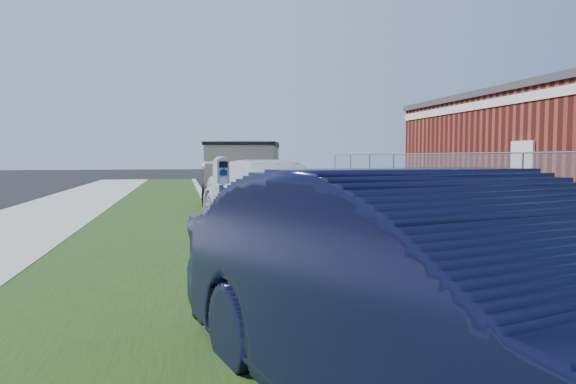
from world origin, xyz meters
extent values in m
plane|color=black|center=(0.00, 0.00, 0.00)|extent=(120.00, 120.00, 0.00)
cube|color=gray|center=(-2.60, 2.00, 0.07)|extent=(0.25, 50.00, 0.15)
cube|color=#15340E|center=(-4.20, 2.00, 0.07)|extent=(3.00, 50.00, 0.13)
plane|color=slate|center=(6.00, 7.00, 0.90)|extent=(0.00, 30.00, 30.00)
cylinder|color=gray|center=(6.00, 7.00, 1.80)|extent=(0.04, 30.00, 0.04)
cylinder|color=gray|center=(6.00, 4.00, 0.90)|extent=(0.06, 0.06, 1.80)
cylinder|color=gray|center=(6.00, 7.00, 0.90)|extent=(0.06, 0.06, 1.80)
cylinder|color=gray|center=(6.00, 10.00, 0.90)|extent=(0.06, 0.06, 1.80)
cylinder|color=gray|center=(6.00, 13.00, 0.90)|extent=(0.06, 0.06, 1.80)
cylinder|color=gray|center=(6.00, 16.00, 0.90)|extent=(0.06, 0.06, 1.80)
cylinder|color=gray|center=(6.00, 19.00, 0.90)|extent=(0.06, 0.06, 1.80)
cylinder|color=gray|center=(6.00, 22.00, 0.90)|extent=(0.06, 0.06, 1.80)
cube|color=silver|center=(7.48, 8.00, 3.60)|extent=(0.06, 14.00, 0.30)
cube|color=silver|center=(7.45, 6.00, 1.10)|extent=(0.08, 1.10, 2.20)
cylinder|color=#3F4247|center=(-2.87, -1.22, 0.71)|extent=(0.10, 0.10, 1.13)
cube|color=gray|center=(-2.87, -1.22, 1.47)|extent=(0.24, 0.21, 0.34)
ellipsoid|color=gray|center=(-2.87, -1.22, 1.64)|extent=(0.25, 0.22, 0.13)
cube|color=black|center=(-2.84, -1.28, 1.58)|extent=(0.13, 0.07, 0.09)
cube|color=#0C1A8E|center=(-2.84, -1.28, 1.46)|extent=(0.12, 0.06, 0.08)
cylinder|color=silver|center=(-2.84, -1.28, 1.33)|extent=(0.12, 0.06, 0.12)
cube|color=#3F4247|center=(-2.84, -1.28, 1.49)|extent=(0.04, 0.02, 0.06)
imported|color=white|center=(-1.36, 2.94, 0.81)|extent=(3.41, 5.95, 1.62)
imported|color=black|center=(-1.94, -6.19, 0.81)|extent=(2.97, 5.20, 1.62)
cube|color=black|center=(-1.18, 9.03, 0.64)|extent=(3.12, 5.91, 0.31)
cube|color=#90785D|center=(-0.74, 11.00, 1.36)|extent=(2.36, 2.00, 1.76)
cube|color=black|center=(-0.74, 11.00, 1.71)|extent=(2.39, 2.02, 0.53)
cube|color=#90785D|center=(-1.34, 8.34, 1.36)|extent=(2.87, 4.06, 1.41)
cube|color=black|center=(-1.34, 8.34, 2.09)|extent=(2.98, 4.17, 0.11)
cube|color=black|center=(-0.55, 11.81, 0.57)|extent=(2.09, 0.59, 0.26)
cylinder|color=black|center=(-1.74, 11.14, 0.44)|extent=(0.47, 0.92, 0.88)
cylinder|color=black|center=(0.23, 10.69, 0.44)|extent=(0.47, 0.92, 0.88)
cylinder|color=black|center=(-2.27, 8.82, 0.44)|extent=(0.47, 0.92, 0.88)
cylinder|color=black|center=(-0.29, 8.38, 0.44)|extent=(0.47, 0.92, 0.88)
cylinder|color=black|center=(-2.61, 7.28, 0.44)|extent=(0.47, 0.92, 0.88)
cylinder|color=black|center=(-0.64, 6.84, 0.44)|extent=(0.47, 0.92, 0.88)
camera|label=1|loc=(-3.45, -8.81, 1.70)|focal=32.00mm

